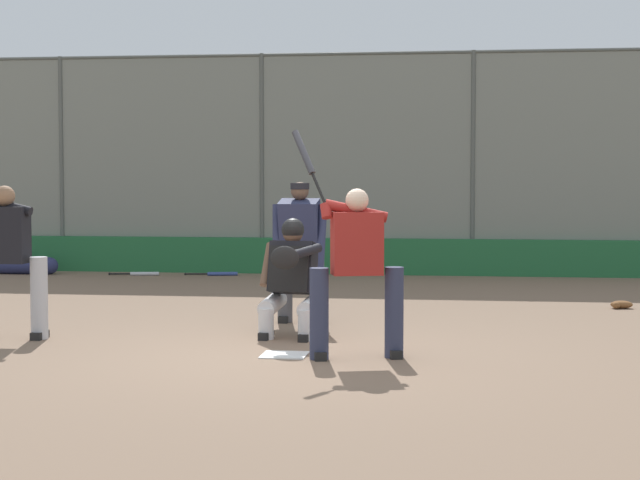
{
  "coord_description": "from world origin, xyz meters",
  "views": [
    {
      "loc": [
        -1.67,
        9.99,
        1.7
      ],
      "look_at": [
        -0.21,
        -1.0,
        1.05
      ],
      "focal_mm": 60.0,
      "sensor_mm": 36.0,
      "label": 1
    }
  ],
  "objects_px": {
    "umpire_home": "(300,248)",
    "equipment_bag_dugout_side": "(24,265)",
    "batter_at_plate": "(356,266)",
    "spare_bat_by_padding": "(219,274)",
    "batter_on_deck": "(5,255)",
    "catcher_behind_plate": "(291,276)",
    "spare_bat_third_base_side": "(141,274)",
    "fielding_glove_on_dirt": "(621,305)"
  },
  "relations": [
    {
      "from": "umpire_home",
      "to": "equipment_bag_dugout_side",
      "type": "bearing_deg",
      "value": -40.53
    },
    {
      "from": "batter_at_plate",
      "to": "umpire_home",
      "type": "distance_m",
      "value": 2.49
    },
    {
      "from": "spare_bat_by_padding",
      "to": "umpire_home",
      "type": "bearing_deg",
      "value": -79.86
    },
    {
      "from": "batter_on_deck",
      "to": "spare_bat_by_padding",
      "type": "bearing_deg",
      "value": -95.43
    },
    {
      "from": "catcher_behind_plate",
      "to": "spare_bat_by_padding",
      "type": "height_order",
      "value": "catcher_behind_plate"
    },
    {
      "from": "batter_at_plate",
      "to": "batter_on_deck",
      "type": "xyz_separation_m",
      "value": [
        3.79,
        -0.76,
        0.01
      ]
    },
    {
      "from": "umpire_home",
      "to": "spare_bat_third_base_side",
      "type": "distance_m",
      "value": 6.69
    },
    {
      "from": "spare_bat_by_padding",
      "to": "fielding_glove_on_dirt",
      "type": "distance_m",
      "value": 7.3
    },
    {
      "from": "batter_at_plate",
      "to": "fielding_glove_on_dirt",
      "type": "distance_m",
      "value": 5.28
    },
    {
      "from": "batter_at_plate",
      "to": "spare_bat_by_padding",
      "type": "xyz_separation_m",
      "value": [
        3.18,
        -8.06,
        -0.84
      ]
    },
    {
      "from": "umpire_home",
      "to": "fielding_glove_on_dirt",
      "type": "distance_m",
      "value": 4.44
    },
    {
      "from": "spare_bat_third_base_side",
      "to": "equipment_bag_dugout_side",
      "type": "xyz_separation_m",
      "value": [
        2.14,
        -0.05,
        0.12
      ]
    },
    {
      "from": "batter_at_plate",
      "to": "fielding_glove_on_dirt",
      "type": "xyz_separation_m",
      "value": [
        -3.04,
        -4.24,
        -0.82
      ]
    },
    {
      "from": "catcher_behind_plate",
      "to": "equipment_bag_dugout_side",
      "type": "distance_m",
      "value": 8.93
    },
    {
      "from": "batter_on_deck",
      "to": "equipment_bag_dugout_side",
      "type": "bearing_deg",
      "value": -68.91
    },
    {
      "from": "fielding_glove_on_dirt",
      "to": "equipment_bag_dugout_side",
      "type": "relative_size",
      "value": 0.23
    },
    {
      "from": "fielding_glove_on_dirt",
      "to": "spare_bat_by_padding",
      "type": "bearing_deg",
      "value": -31.54
    },
    {
      "from": "fielding_glove_on_dirt",
      "to": "equipment_bag_dugout_side",
      "type": "distance_m",
      "value": 10.38
    },
    {
      "from": "umpire_home",
      "to": "batter_on_deck",
      "type": "bearing_deg",
      "value": 32.03
    },
    {
      "from": "catcher_behind_plate",
      "to": "fielding_glove_on_dirt",
      "type": "distance_m",
      "value": 4.94
    },
    {
      "from": "spare_bat_third_base_side",
      "to": "fielding_glove_on_dirt",
      "type": "bearing_deg",
      "value": -35.5
    },
    {
      "from": "batter_at_plate",
      "to": "batter_on_deck",
      "type": "distance_m",
      "value": 3.87
    },
    {
      "from": "spare_bat_third_base_side",
      "to": "fielding_glove_on_dirt",
      "type": "relative_size",
      "value": 3.05
    },
    {
      "from": "catcher_behind_plate",
      "to": "batter_on_deck",
      "type": "bearing_deg",
      "value": 16.35
    },
    {
      "from": "catcher_behind_plate",
      "to": "umpire_home",
      "type": "relative_size",
      "value": 0.77
    },
    {
      "from": "batter_at_plate",
      "to": "batter_on_deck",
      "type": "height_order",
      "value": "batter_on_deck"
    },
    {
      "from": "batter_on_deck",
      "to": "equipment_bag_dugout_side",
      "type": "distance_m",
      "value": 7.76
    },
    {
      "from": "spare_bat_third_base_side",
      "to": "fielding_glove_on_dirt",
      "type": "distance_m",
      "value": 8.39
    },
    {
      "from": "batter_on_deck",
      "to": "batter_at_plate",
      "type": "bearing_deg",
      "value": 168.08
    },
    {
      "from": "fielding_glove_on_dirt",
      "to": "umpire_home",
      "type": "bearing_deg",
      "value": 25.98
    },
    {
      "from": "batter_at_plate",
      "to": "equipment_bag_dugout_side",
      "type": "distance_m",
      "value": 10.38
    },
    {
      "from": "catcher_behind_plate",
      "to": "fielding_glove_on_dirt",
      "type": "bearing_deg",
      "value": -133.74
    },
    {
      "from": "spare_bat_by_padding",
      "to": "equipment_bag_dugout_side",
      "type": "height_order",
      "value": "equipment_bag_dugout_side"
    },
    {
      "from": "batter_on_deck",
      "to": "spare_bat_third_base_side",
      "type": "bearing_deg",
      "value": -84.85
    },
    {
      "from": "batter_on_deck",
      "to": "spare_bat_by_padding",
      "type": "height_order",
      "value": "batter_on_deck"
    },
    {
      "from": "equipment_bag_dugout_side",
      "to": "fielding_glove_on_dirt",
      "type": "bearing_deg",
      "value": 159.14
    },
    {
      "from": "batter_on_deck",
      "to": "spare_bat_by_padding",
      "type": "distance_m",
      "value": 7.38
    },
    {
      "from": "umpire_home",
      "to": "batter_on_deck",
      "type": "relative_size",
      "value": 0.74
    },
    {
      "from": "spare_bat_third_base_side",
      "to": "equipment_bag_dugout_side",
      "type": "distance_m",
      "value": 2.14
    },
    {
      "from": "catcher_behind_plate",
      "to": "umpire_home",
      "type": "bearing_deg",
      "value": -78.45
    },
    {
      "from": "batter_at_plate",
      "to": "catcher_behind_plate",
      "type": "xyz_separation_m",
      "value": [
        0.81,
        -1.2,
        -0.21
      ]
    },
    {
      "from": "catcher_behind_plate",
      "to": "equipment_bag_dugout_side",
      "type": "bearing_deg",
      "value": -41.13
    }
  ]
}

